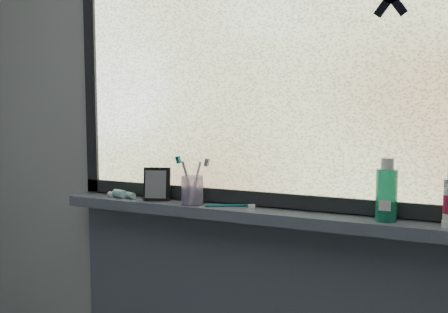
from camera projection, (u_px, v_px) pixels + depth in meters
wall_back at (271, 143)px, 1.79m from camera, size 3.00×0.01×2.50m
windowsill at (263, 215)px, 1.75m from camera, size 1.62×0.14×0.04m
window_pane at (270, 63)px, 1.74m from camera, size 1.50×0.01×1.00m
frame_bottom at (268, 199)px, 1.78m from camera, size 1.60×0.03×0.05m
frame_left at (92, 70)px, 2.06m from camera, size 0.05×0.03×1.10m
vanity_mirror at (157, 184)px, 1.91m from camera, size 0.11×0.08×0.13m
toothpaste_tube at (123, 194)px, 1.97m from camera, size 0.18×0.10×0.03m
toothbrush_cup at (192, 190)px, 1.83m from camera, size 0.08×0.08×0.10m
toothbrush_lying at (227, 205)px, 1.79m from camera, size 0.18×0.11×0.01m
mouthwash_bottle at (387, 190)px, 1.56m from camera, size 0.07×0.07×0.16m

